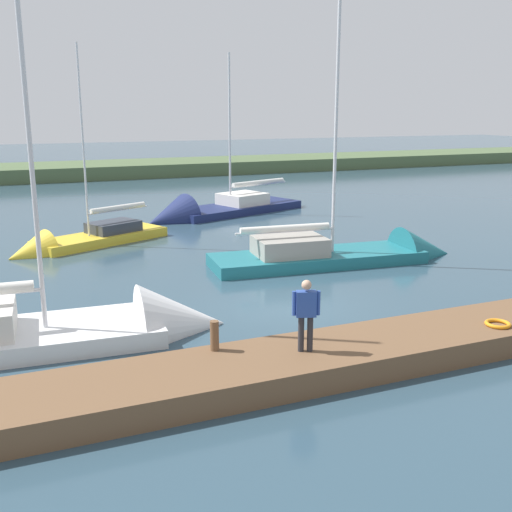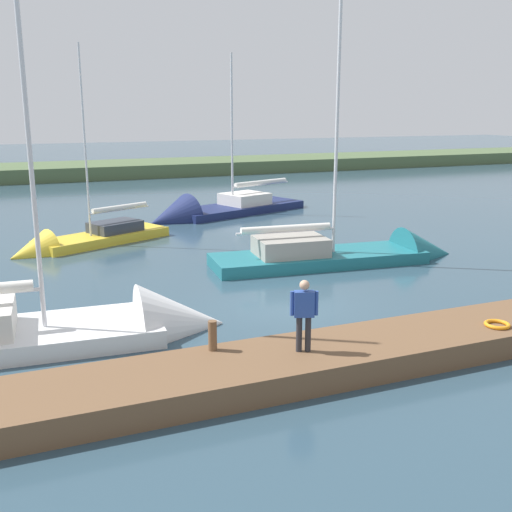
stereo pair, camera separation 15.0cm
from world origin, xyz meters
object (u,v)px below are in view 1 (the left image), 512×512
at_px(sailboat_far_left, 77,245).
at_px(person_on_dock, 306,310).
at_px(sailboat_mid_channel, 356,258).
at_px(life_ring_buoy, 498,324).
at_px(sailboat_near_dock, 78,335).
at_px(sailboat_inner_slip, 206,214).
at_px(mooring_post_near, 215,336).

bearing_deg(sailboat_far_left, person_on_dock, 76.48).
relative_size(sailboat_mid_channel, sailboat_far_left, 1.34).
xyz_separation_m(life_ring_buoy, sailboat_near_dock, (10.10, -4.75, -0.51)).
height_order(sailboat_mid_channel, sailboat_inner_slip, sailboat_mid_channel).
relative_size(sailboat_mid_channel, person_on_dock, 7.66).
relative_size(life_ring_buoy, sailboat_inner_slip, 0.06).
bearing_deg(mooring_post_near, sailboat_near_dock, -51.53).
bearing_deg(sailboat_inner_slip, person_on_dock, 58.04).
distance_m(mooring_post_near, sailboat_mid_channel, 12.18).
height_order(sailboat_inner_slip, sailboat_far_left, sailboat_inner_slip).
bearing_deg(sailboat_near_dock, person_on_dock, -39.13).
height_order(sailboat_mid_channel, sailboat_far_left, sailboat_mid_channel).
bearing_deg(sailboat_far_left, mooring_post_near, 70.03).
xyz_separation_m(mooring_post_near, sailboat_inner_slip, (-6.49, -20.58, -0.83)).
bearing_deg(sailboat_far_left, sailboat_near_dock, 58.28).
bearing_deg(person_on_dock, sailboat_mid_channel, 162.36).
distance_m(sailboat_inner_slip, person_on_dock, 21.97).
bearing_deg(sailboat_mid_channel, sailboat_far_left, 151.18).
bearing_deg(sailboat_inner_slip, life_ring_buoy, 72.28).
height_order(sailboat_near_dock, sailboat_far_left, sailboat_near_dock).
distance_m(mooring_post_near, sailboat_inner_slip, 21.60).
bearing_deg(life_ring_buoy, sailboat_far_left, -62.05).
distance_m(mooring_post_near, sailboat_far_left, 15.33).
distance_m(mooring_post_near, sailboat_near_dock, 4.49).
relative_size(sailboat_inner_slip, sailboat_far_left, 1.10).
relative_size(sailboat_near_dock, person_on_dock, 7.02).
xyz_separation_m(sailboat_near_dock, person_on_dock, (-4.68, 4.32, 1.46)).
height_order(mooring_post_near, sailboat_mid_channel, sailboat_mid_channel).
bearing_deg(sailboat_near_dock, life_ring_buoy, -21.60).
relative_size(mooring_post_near, person_on_dock, 0.42).
bearing_deg(sailboat_inner_slip, sailboat_mid_channel, 81.36).
xyz_separation_m(sailboat_near_dock, sailboat_far_left, (-1.33, -11.78, -0.04)).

